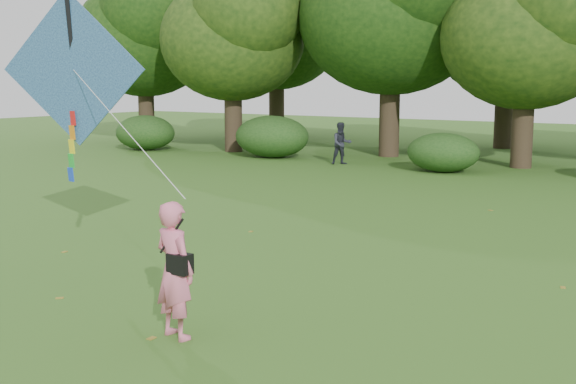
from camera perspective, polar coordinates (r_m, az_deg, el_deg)
The scene contains 7 objects.
ground at distance 10.06m, azimuth -2.49°, elevation -10.34°, with size 100.00×100.00×0.00m, color #265114.
man_kite_flyer at distance 9.41m, azimuth -8.95°, elevation -6.11°, with size 0.65×0.43×1.79m, color pink.
bystander_left at distance 28.55m, azimuth 4.25°, elevation 3.85°, with size 0.81×0.63×1.66m, color #252732.
crossbody_bag at distance 9.28m, azimuth -8.56°, elevation -5.55°, with size 0.43×0.20×0.71m.
flying_kite at distance 13.60m, azimuth -16.59°, elevation 9.10°, with size 5.78×2.65×3.41m.
shrub_band at distance 26.19m, azimuth 19.27°, elevation 2.98°, with size 39.15×3.22×1.88m.
fallen_leaves at distance 13.49m, azimuth 3.18°, elevation -5.34°, with size 9.99×15.49×0.01m.
Camera 1 is at (5.57, -7.70, 3.31)m, focal length 45.00 mm.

